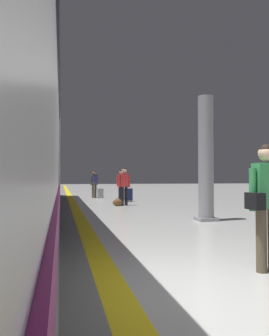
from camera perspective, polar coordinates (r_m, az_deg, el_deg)
The scene contains 12 objects.
ground_plane at distance 4.11m, azimuth 13.63°, elevation -19.18°, with size 120.00×120.00×0.00m, color silver.
safety_line_strip at distance 13.60m, azimuth -9.64°, elevation -6.76°, with size 0.36×80.00×0.01m, color yellow.
tactile_edge_band at distance 13.59m, azimuth -10.94°, elevation -6.76°, with size 0.57×80.00×0.01m, color slate.
high_speed_train at distance 10.37m, azimuth -20.29°, elevation 5.50°, with size 2.94×30.24×4.97m.
traveller_foreground at distance 4.90m, azimuth 20.88°, elevation -4.58°, with size 0.54×0.29×1.69m.
passenger_near at distance 17.96m, azimuth -2.18°, elevation -2.45°, with size 0.49×0.38×1.62m.
suitcase_near at distance 17.74m, azimuth -1.01°, elevation -4.38°, with size 0.44×0.36×1.06m.
passenger_mid at distance 20.98m, azimuth -6.64°, elevation -2.24°, with size 0.49×0.40×1.66m.
suitcase_mid at distance 20.85m, azimuth -5.74°, elevation -4.10°, with size 0.44×0.37×0.57m.
passenger_far at distance 15.29m, azimuth -1.71°, elevation -2.56°, with size 0.53×0.22×1.68m.
duffel_bag_far at distance 15.11m, azimuth -2.80°, elevation -5.69°, with size 0.44×0.26×0.36m.
platform_pillar at distance 10.16m, azimuth 11.70°, elevation 1.18°, with size 0.56×0.56×3.60m.
Camera 1 is at (-1.69, -3.53, 1.25)m, focal length 36.93 mm.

